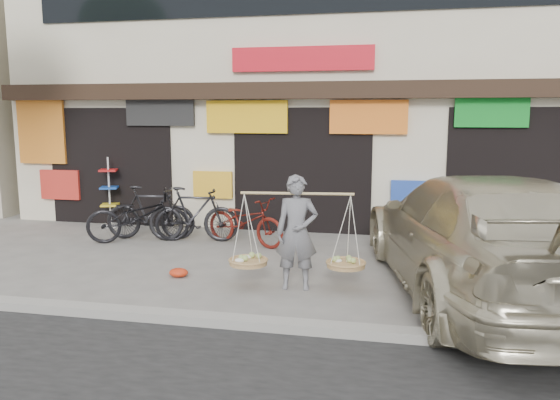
% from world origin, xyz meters
% --- Properties ---
extents(ground, '(70.00, 70.00, 0.00)m').
position_xyz_m(ground, '(0.00, 0.00, 0.00)').
color(ground, gray).
rests_on(ground, ground).
extents(kerb, '(70.00, 0.25, 0.12)m').
position_xyz_m(kerb, '(0.00, -2.00, 0.06)').
color(kerb, gray).
rests_on(kerb, ground).
extents(shophouse_block, '(14.00, 6.32, 7.00)m').
position_xyz_m(shophouse_block, '(-0.00, 6.42, 3.45)').
color(shophouse_block, beige).
rests_on(shophouse_block, ground).
extents(street_vendor, '(2.00, 0.72, 1.69)m').
position_xyz_m(street_vendor, '(0.57, -0.39, 0.78)').
color(street_vendor, slate).
rests_on(street_vendor, ground).
extents(bike_0, '(2.14, 1.41, 1.06)m').
position_xyz_m(bike_0, '(-3.07, 1.88, 0.53)').
color(bike_0, black).
rests_on(bike_0, ground).
extents(bike_1, '(1.91, 0.77, 1.11)m').
position_xyz_m(bike_1, '(-2.00, 2.16, 0.56)').
color(bike_1, black).
rests_on(bike_1, ground).
extents(bike_2, '(1.92, 1.28, 0.95)m').
position_xyz_m(bike_2, '(-0.89, 2.10, 0.48)').
color(bike_2, maroon).
rests_on(bike_2, ground).
extents(bike_3, '(1.91, 0.77, 1.11)m').
position_xyz_m(bike_3, '(-2.93, 2.16, 0.56)').
color(bike_3, black).
rests_on(bike_3, ground).
extents(suv, '(3.53, 6.38, 1.75)m').
position_xyz_m(suv, '(3.16, -0.16, 0.87)').
color(suv, beige).
rests_on(suv, ground).
extents(display_rack, '(0.48, 0.48, 1.60)m').
position_xyz_m(display_rack, '(-4.41, 3.19, 0.64)').
color(display_rack, silver).
rests_on(display_rack, ground).
extents(red_bag, '(0.31, 0.25, 0.14)m').
position_xyz_m(red_bag, '(-1.37, -0.21, 0.07)').
color(red_bag, red).
rests_on(red_bag, ground).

